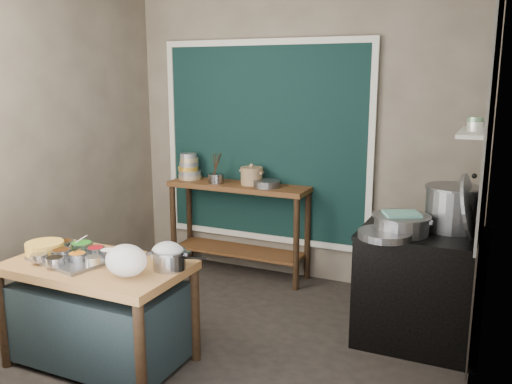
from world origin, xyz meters
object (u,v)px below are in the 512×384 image
at_px(stove_block, 420,289).
at_px(stock_pot, 453,208).
at_px(back_counter, 239,229).
at_px(condiment_tray, 72,258).
at_px(yellow_basin, 45,249).
at_px(ceramic_crock, 252,177).
at_px(prep_table, 100,314).
at_px(steamer, 401,224).
at_px(saucepan, 169,259).
at_px(utensil_cup, 216,178).

height_order(stove_block, stock_pot, stock_pot).
relative_size(back_counter, condiment_tray, 2.62).
height_order(yellow_basin, ceramic_crock, ceramic_crock).
distance_m(condiment_tray, yellow_basin, 0.24).
bearing_deg(ceramic_crock, prep_table, -96.61).
relative_size(yellow_basin, steamer, 0.63).
height_order(saucepan, steamer, steamer).
bearing_deg(back_counter, saucepan, -77.52).
bearing_deg(saucepan, stove_block, 16.13).
distance_m(yellow_basin, saucepan, 0.97).
bearing_deg(back_counter, yellow_basin, -104.78).
distance_m(back_counter, condiment_tray, 2.07).
relative_size(prep_table, ceramic_crock, 5.42).
bearing_deg(ceramic_crock, steamer, -28.14).
relative_size(utensil_cup, stock_pot, 0.37).
height_order(condiment_tray, steamer, steamer).
xyz_separation_m(prep_table, yellow_basin, (-0.44, -0.03, 0.43)).
height_order(stove_block, utensil_cup, utensil_cup).
xyz_separation_m(yellow_basin, utensil_cup, (0.32, 1.98, 0.20)).
bearing_deg(ceramic_crock, saucepan, -81.57).
xyz_separation_m(stove_block, steamer, (-0.15, -0.11, 0.52)).
xyz_separation_m(stock_pot, steamer, (-0.33, -0.26, -0.10)).
bearing_deg(yellow_basin, utensil_cup, 80.93).
relative_size(condiment_tray, saucepan, 2.34).
height_order(stove_block, ceramic_crock, ceramic_crock).
bearing_deg(back_counter, steamer, -25.72).
distance_m(back_counter, ceramic_crock, 0.57).
bearing_deg(stock_pot, stove_block, -141.20).
height_order(back_counter, steamer, steamer).
distance_m(prep_table, utensil_cup, 2.05).
bearing_deg(saucepan, yellow_basin, 167.17).
distance_m(back_counter, stove_block, 2.04).
bearing_deg(prep_table, utensil_cup, 93.80).
distance_m(saucepan, ceramic_crock, 1.94).
height_order(ceramic_crock, steamer, ceramic_crock).
xyz_separation_m(stove_block, yellow_basin, (-2.44, -1.30, 0.38)).
bearing_deg(prep_table, steamer, 32.36).
distance_m(utensil_cup, ceramic_crock, 0.37).
relative_size(stove_block, saucepan, 3.80).
bearing_deg(back_counter, stock_pot, -15.77).
height_order(back_counter, yellow_basin, back_counter).
xyz_separation_m(stove_block, utensil_cup, (-2.12, 0.67, 0.57)).
relative_size(back_counter, stock_pot, 3.39).
relative_size(yellow_basin, stock_pot, 0.63).
distance_m(prep_table, steamer, 2.26).
xyz_separation_m(condiment_tray, saucepan, (0.71, 0.14, 0.05)).
bearing_deg(stove_block, yellow_basin, -151.84).
bearing_deg(steamer, yellow_basin, -152.50).
xyz_separation_m(utensil_cup, steamer, (1.97, -0.78, -0.05)).
relative_size(stove_block, yellow_basin, 3.36).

